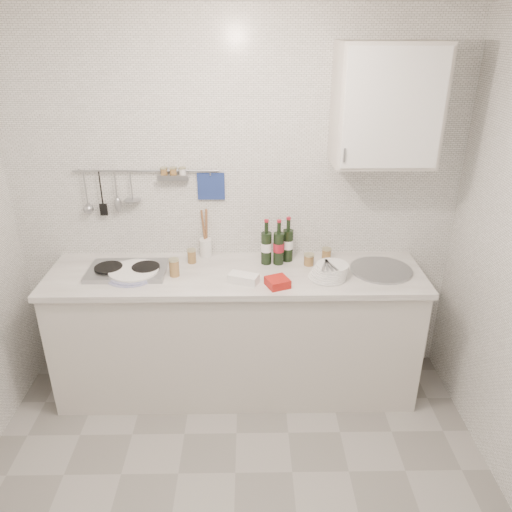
{
  "coord_description": "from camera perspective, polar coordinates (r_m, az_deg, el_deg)",
  "views": [
    {
      "loc": [
        0.09,
        -1.8,
        2.38
      ],
      "look_at": [
        0.13,
        0.9,
        1.13
      ],
      "focal_mm": 35.0,
      "sensor_mm": 36.0,
      "label": 1
    }
  ],
  "objects": [
    {
      "name": "back_wall",
      "position": [
        3.39,
        -2.33,
        5.47
      ],
      "size": [
        3.0,
        0.02,
        2.5
      ],
      "primitive_type": "cube",
      "color": "silver",
      "rests_on": "floor"
    },
    {
      "name": "counter",
      "position": [
        3.49,
        -2.1,
        -8.94
      ],
      "size": [
        2.44,
        0.64,
        0.96
      ],
      "color": "beige",
      "rests_on": "floor"
    },
    {
      "name": "wall_rail",
      "position": [
        3.37,
        -12.67,
        7.91
      ],
      "size": [
        0.98,
        0.09,
        0.34
      ],
      "color": "#93969B",
      "rests_on": "back_wall"
    },
    {
      "name": "wall_cabinet",
      "position": [
        3.15,
        14.65,
        16.34
      ],
      "size": [
        0.6,
        0.38,
        0.7
      ],
      "color": "beige",
      "rests_on": "back_wall"
    },
    {
      "name": "plate_stack_hob",
      "position": [
        3.28,
        -13.91,
        -1.86
      ],
      "size": [
        0.34,
        0.33,
        0.04
      ],
      "rotation": [
        0.0,
        0.0,
        0.22
      ],
      "color": "#535BBD",
      "rests_on": "counter"
    },
    {
      "name": "plate_stack_sink",
      "position": [
        3.19,
        8.4,
        -1.73
      ],
      "size": [
        0.26,
        0.25,
        0.09
      ],
      "rotation": [
        0.0,
        0.0,
        0.01
      ],
      "color": "white",
      "rests_on": "counter"
    },
    {
      "name": "wine_bottles",
      "position": [
        3.31,
        2.5,
        1.7
      ],
      "size": [
        0.22,
        0.12,
        0.31
      ],
      "rotation": [
        0.0,
        0.0,
        0.29
      ],
      "color": "black",
      "rests_on": "counter"
    },
    {
      "name": "butter_dish",
      "position": [
        3.1,
        -1.43,
        -2.57
      ],
      "size": [
        0.2,
        0.15,
        0.05
      ],
      "primitive_type": "cube",
      "rotation": [
        0.0,
        0.0,
        -0.37
      ],
      "color": "white",
      "rests_on": "counter"
    },
    {
      "name": "strawberry_punnet",
      "position": [
        3.06,
        2.47,
        -3.03
      ],
      "size": [
        0.17,
        0.17,
        0.05
      ],
      "primitive_type": "cube",
      "rotation": [
        0.0,
        0.0,
        0.39
      ],
      "color": "red",
      "rests_on": "counter"
    },
    {
      "name": "utensil_crock",
      "position": [
        3.45,
        -5.77,
        1.27
      ],
      "size": [
        0.08,
        0.08,
        0.35
      ],
      "rotation": [
        0.0,
        0.0,
        0.28
      ],
      "color": "white",
      "rests_on": "counter"
    },
    {
      "name": "jar_a",
      "position": [
        3.38,
        -7.35,
        0.01
      ],
      "size": [
        0.06,
        0.06,
        0.1
      ],
      "rotation": [
        0.0,
        0.0,
        0.21
      ],
      "color": "olive",
      "rests_on": "counter"
    },
    {
      "name": "jar_b",
      "position": [
        3.45,
        8.05,
        0.32
      ],
      "size": [
        0.07,
        0.07,
        0.07
      ],
      "rotation": [
        0.0,
        0.0,
        0.22
      ],
      "color": "olive",
      "rests_on": "counter"
    },
    {
      "name": "jar_c",
      "position": [
        3.34,
        6.06,
        -0.39
      ],
      "size": [
        0.07,
        0.07,
        0.08
      ],
      "rotation": [
        0.0,
        0.0,
        0.23
      ],
      "color": "olive",
      "rests_on": "counter"
    },
    {
      "name": "jar_d",
      "position": [
        3.21,
        -9.33,
        -1.29
      ],
      "size": [
        0.07,
        0.07,
        0.12
      ],
      "rotation": [
        0.0,
        0.0,
        0.31
      ],
      "color": "olive",
      "rests_on": "counter"
    }
  ]
}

